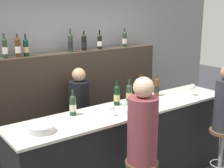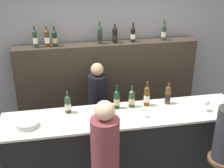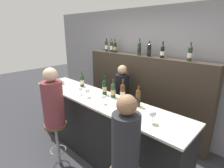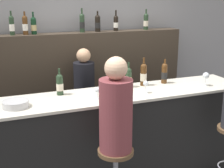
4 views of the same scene
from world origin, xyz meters
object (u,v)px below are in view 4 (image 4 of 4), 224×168
at_px(wine_bottle_backbar_2, 34,25).
at_px(wine_glass_3, 206,76).
at_px(wine_bottle_counter_3, 144,74).
at_px(wine_bottle_backbar_3, 82,23).
at_px(wine_bottle_backbar_5, 116,23).
at_px(wine_bottle_counter_0, 60,84).
at_px(wine_bottle_backbar_4, 98,23).
at_px(wine_bottle_counter_1, 113,78).
at_px(bar_stool_left, 116,165).
at_px(wine_bottle_counter_4, 164,73).
at_px(wine_bottle_backbar_0, 12,25).
at_px(bartender, 85,105).
at_px(wine_bottle_backbar_6, 146,21).
at_px(wine_bottle_backbar_1, 25,25).
at_px(wine_glass_0, 97,91).
at_px(wine_glass_1, 114,87).
at_px(metal_bowl, 16,104).
at_px(guest_seated_left, 116,110).
at_px(wine_glass_2, 146,84).
at_px(wine_bottle_counter_2, 128,77).

xyz_separation_m(wine_bottle_backbar_2, wine_glass_3, (1.85, -1.34, -0.56)).
bearing_deg(wine_bottle_counter_3, wine_bottle_backbar_3, 113.73).
bearing_deg(wine_bottle_backbar_2, wine_bottle_backbar_5, 0.00).
height_order(wine_bottle_counter_0, wine_bottle_backbar_4, wine_bottle_backbar_4).
bearing_deg(wine_bottle_counter_1, bar_stool_left, -109.64).
relative_size(wine_bottle_counter_4, wine_bottle_backbar_5, 1.01).
bearing_deg(wine_bottle_counter_4, wine_bottle_backbar_0, 148.54).
height_order(wine_bottle_counter_4, bartender, bartender).
bearing_deg(wine_bottle_counter_4, wine_bottle_backbar_6, 75.82).
distance_m(wine_bottle_backbar_1, wine_glass_0, 1.57).
distance_m(wine_bottle_backbar_5, bar_stool_left, 2.34).
relative_size(wine_bottle_counter_4, bar_stool_left, 0.42).
distance_m(wine_glass_1, metal_bowl, 1.03).
bearing_deg(guest_seated_left, wine_bottle_backbar_2, 103.59).
xyz_separation_m(wine_bottle_counter_4, wine_glass_1, (-0.80, -0.29, -0.02)).
xyz_separation_m(wine_bottle_backbar_6, wine_glass_2, (-0.68, -1.34, -0.59)).
xyz_separation_m(wine_bottle_counter_1, wine_bottle_backbar_6, (0.97, 1.05, 0.56)).
bearing_deg(guest_seated_left, wine_glass_2, 42.04).
bearing_deg(bar_stool_left, wine_bottle_backbar_4, 75.95).
bearing_deg(wine_glass_3, wine_bottle_backbar_5, 115.84).
xyz_separation_m(wine_bottle_counter_0, wine_bottle_backbar_4, (0.81, 1.05, 0.56)).
distance_m(wine_bottle_counter_2, wine_bottle_backbar_6, 1.42).
bearing_deg(wine_bottle_counter_4, wine_bottle_counter_0, 180.00).
bearing_deg(wine_bottle_backbar_3, wine_bottle_counter_1, -86.89).
relative_size(wine_bottle_backbar_2, wine_glass_1, 1.98).
bearing_deg(wine_bottle_counter_1, wine_glass_0, -135.11).
distance_m(wine_bottle_backbar_5, wine_glass_0, 1.65).
height_order(wine_bottle_backbar_0, wine_glass_2, wine_bottle_backbar_0).
relative_size(wine_bottle_counter_3, metal_bowl, 1.35).
distance_m(wine_bottle_counter_0, guest_seated_left, 0.88).
distance_m(wine_bottle_counter_3, wine_bottle_backbar_0, 1.86).
relative_size(wine_glass_0, metal_bowl, 0.50).
height_order(wine_bottle_backbar_5, wine_glass_3, wine_bottle_backbar_5).
bearing_deg(wine_bottle_counter_4, wine_glass_3, -34.89).
xyz_separation_m(wine_bottle_backbar_2, guest_seated_left, (0.45, -1.86, -0.63)).
relative_size(wine_glass_2, bartender, 0.10).
xyz_separation_m(wine_bottle_counter_2, wine_bottle_backbar_4, (-0.02, 1.05, 0.56)).
distance_m(wine_bottle_backbar_4, bar_stool_left, 2.27).
distance_m(wine_bottle_counter_0, bartender, 0.96).
relative_size(wine_bottle_backbar_2, wine_bottle_backbar_3, 0.89).
bearing_deg(guest_seated_left, wine_bottle_backbar_4, 75.95).
height_order(wine_glass_3, guest_seated_left, guest_seated_left).
bearing_deg(wine_bottle_counter_1, wine_bottle_backbar_5, 66.20).
distance_m(wine_bottle_backbar_3, wine_glass_1, 1.47).
bearing_deg(wine_bottle_backbar_6, bartender, -160.51).
height_order(wine_glass_2, metal_bowl, wine_glass_2).
height_order(wine_bottle_backbar_3, bartender, wine_bottle_backbar_3).
relative_size(wine_bottle_counter_0, wine_bottle_backbar_0, 0.94).
xyz_separation_m(wine_bottle_backbar_0, guest_seated_left, (0.73, -1.86, -0.65)).
bearing_deg(wine_bottle_counter_3, wine_bottle_counter_4, -0.00).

